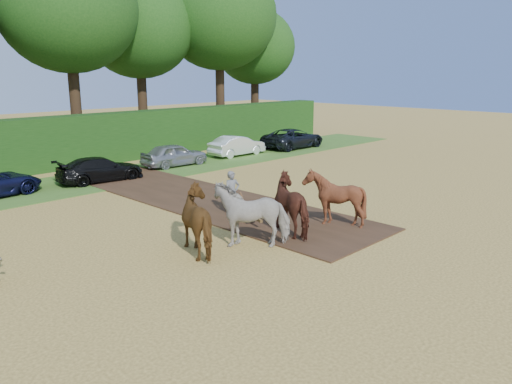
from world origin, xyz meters
TOP-DOWN VIEW (x-y plane):
  - ground at (0.00, 0.00)m, footprint 120.00×120.00m
  - earth_strip at (1.50, 7.00)m, footprint 4.50×17.00m
  - grass_verge at (0.00, 14.00)m, footprint 50.00×5.00m
  - hedgerow at (0.00, 18.50)m, footprint 46.00×1.60m
  - plough_team at (-0.14, 1.37)m, footprint 7.15×5.20m
  - parked_cars at (1.69, 14.11)m, footprint 35.85×2.97m

SIDE VIEW (x-z plane):
  - ground at x=0.00m, z-range 0.00..0.00m
  - grass_verge at x=0.00m, z-range 0.00..0.03m
  - earth_strip at x=1.50m, z-range 0.00..0.05m
  - parked_cars at x=1.69m, z-range -0.04..1.39m
  - plough_team at x=-0.14m, z-range -0.01..2.05m
  - hedgerow at x=0.00m, z-range 0.00..3.00m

